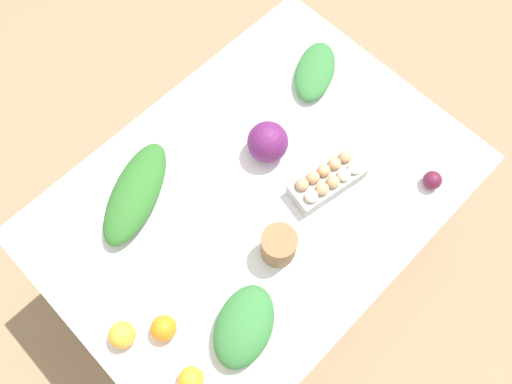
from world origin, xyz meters
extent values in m
plane|color=#937A5B|center=(0.00, 0.00, 0.00)|extent=(8.00, 8.00, 0.00)
cube|color=silver|center=(0.00, 0.00, 0.70)|extent=(1.43, 1.03, 0.03)
cylinder|color=brown|center=(-0.65, -0.45, 0.34)|extent=(0.06, 0.06, 0.68)
cylinder|color=brown|center=(0.65, -0.45, 0.34)|extent=(0.06, 0.06, 0.68)
cylinder|color=brown|center=(-0.65, 0.45, 0.34)|extent=(0.06, 0.06, 0.68)
sphere|color=#601E5B|center=(-0.14, -0.09, 0.78)|extent=(0.14, 0.14, 0.14)
cube|color=#A8A8A3|center=(-0.19, 0.14, 0.74)|extent=(0.28, 0.16, 0.06)
sphere|color=white|center=(-0.10, 0.15, 0.78)|extent=(0.04, 0.04, 0.04)
sphere|color=tan|center=(-0.15, 0.16, 0.78)|extent=(0.04, 0.04, 0.04)
sphere|color=tan|center=(-0.19, 0.17, 0.78)|extent=(0.04, 0.04, 0.04)
sphere|color=white|center=(-0.23, 0.18, 0.78)|extent=(0.04, 0.04, 0.04)
sphere|color=white|center=(-0.28, 0.18, 0.78)|extent=(0.04, 0.04, 0.04)
sphere|color=tan|center=(-0.11, 0.10, 0.78)|extent=(0.04, 0.04, 0.04)
sphere|color=tan|center=(-0.15, 0.11, 0.78)|extent=(0.04, 0.04, 0.04)
sphere|color=tan|center=(-0.20, 0.12, 0.78)|extent=(0.04, 0.04, 0.04)
sphere|color=tan|center=(-0.24, 0.13, 0.78)|extent=(0.04, 0.04, 0.04)
sphere|color=tan|center=(-0.29, 0.13, 0.78)|extent=(0.04, 0.04, 0.04)
cylinder|color=olive|center=(0.09, 0.19, 0.77)|extent=(0.11, 0.11, 0.13)
ellipsoid|color=#337538|center=(0.34, 0.29, 0.76)|extent=(0.30, 0.26, 0.10)
ellipsoid|color=#2D6B28|center=(0.29, -0.27, 0.76)|extent=(0.41, 0.30, 0.09)
ellipsoid|color=#337538|center=(-0.49, -0.18, 0.74)|extent=(0.30, 0.25, 0.06)
sphere|color=#5B1933|center=(-0.45, 0.39, 0.74)|extent=(0.06, 0.06, 0.06)
sphere|color=orange|center=(0.55, 0.29, 0.75)|extent=(0.08, 0.08, 0.08)
sphere|color=orange|center=(0.51, 0.12, 0.75)|extent=(0.08, 0.08, 0.08)
sphere|color=#F9A833|center=(0.61, 0.05, 0.75)|extent=(0.08, 0.08, 0.08)
camera|label=1|loc=(0.44, 0.44, 2.28)|focal=35.00mm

